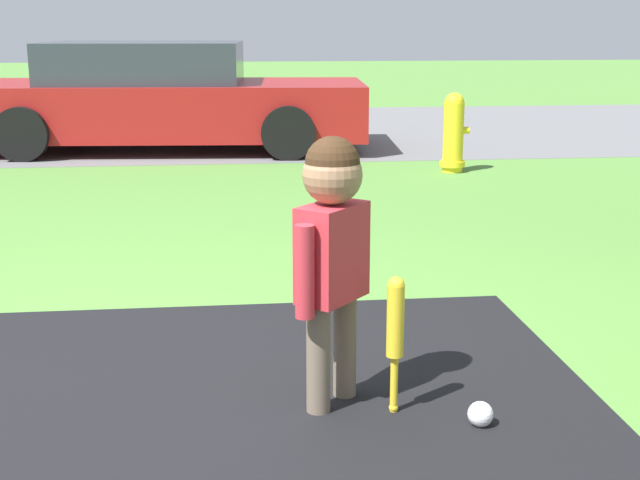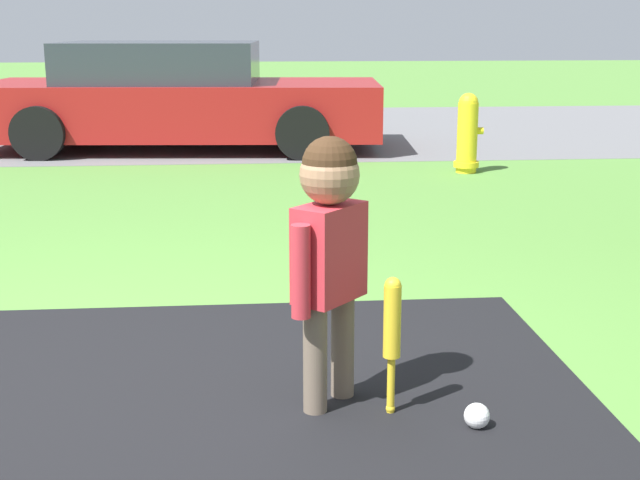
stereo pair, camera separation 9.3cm
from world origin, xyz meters
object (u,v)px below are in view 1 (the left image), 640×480
(baseball_bat, at_px, (395,326))
(sports_ball, at_px, (480,414))
(child, at_px, (332,234))
(parked_car, at_px, (161,99))
(fire_hydrant, at_px, (453,133))

(baseball_bat, bearing_deg, sports_ball, -27.97)
(child, bearing_deg, parked_car, 49.04)
(fire_hydrant, bearing_deg, sports_ball, -103.69)
(child, bearing_deg, fire_hydrant, 21.38)
(child, bearing_deg, baseball_bat, -74.33)
(baseball_bat, xyz_separation_m, sports_ball, (0.29, -0.15, -0.30))
(sports_ball, xyz_separation_m, fire_hydrant, (1.35, 5.55, 0.33))
(sports_ball, relative_size, parked_car, 0.02)
(sports_ball, xyz_separation_m, parked_car, (-1.57, 7.53, 0.53))
(fire_hydrant, bearing_deg, child, -109.43)
(child, height_order, sports_ball, child)
(sports_ball, bearing_deg, parked_car, 101.75)
(baseball_bat, height_order, fire_hydrant, fire_hydrant)
(fire_hydrant, relative_size, parked_car, 0.17)
(fire_hydrant, bearing_deg, baseball_bat, -106.94)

